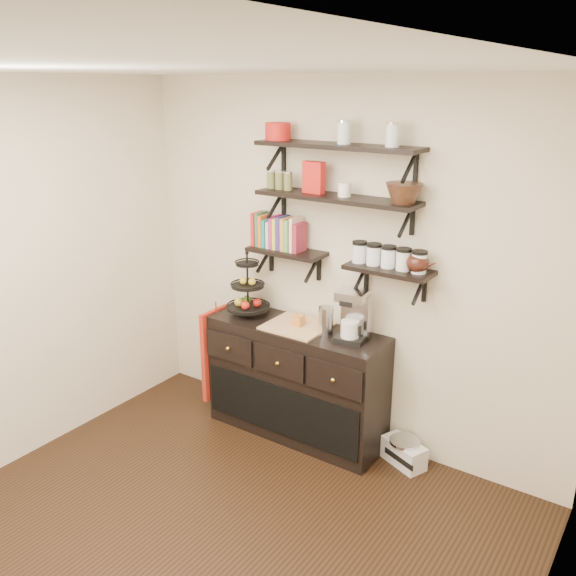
{
  "coord_description": "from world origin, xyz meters",
  "views": [
    {
      "loc": [
        2.08,
        -2.02,
        2.64
      ],
      "look_at": [
        -0.08,
        1.15,
        1.34
      ],
      "focal_mm": 38.0,
      "sensor_mm": 36.0,
      "label": 1
    }
  ],
  "objects_px": {
    "sideboard": "(297,381)",
    "fruit_stand": "(248,294)",
    "radio": "(404,452)",
    "coffee_maker": "(353,316)"
  },
  "relations": [
    {
      "from": "sideboard",
      "to": "fruit_stand",
      "type": "distance_m",
      "value": 0.77
    },
    {
      "from": "sideboard",
      "to": "radio",
      "type": "distance_m",
      "value": 0.95
    },
    {
      "from": "coffee_maker",
      "to": "radio",
      "type": "relative_size",
      "value": 1.02
    },
    {
      "from": "fruit_stand",
      "to": "radio",
      "type": "relative_size",
      "value": 1.35
    },
    {
      "from": "fruit_stand",
      "to": "radio",
      "type": "height_order",
      "value": "fruit_stand"
    },
    {
      "from": "fruit_stand",
      "to": "coffee_maker",
      "type": "distance_m",
      "value": 0.92
    },
    {
      "from": "fruit_stand",
      "to": "coffee_maker",
      "type": "relative_size",
      "value": 1.32
    },
    {
      "from": "sideboard",
      "to": "radio",
      "type": "relative_size",
      "value": 3.82
    },
    {
      "from": "sideboard",
      "to": "fruit_stand",
      "type": "relative_size",
      "value": 2.83
    },
    {
      "from": "fruit_stand",
      "to": "radio",
      "type": "xyz_separation_m",
      "value": [
        1.34,
        0.08,
        -0.97
      ]
    }
  ]
}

